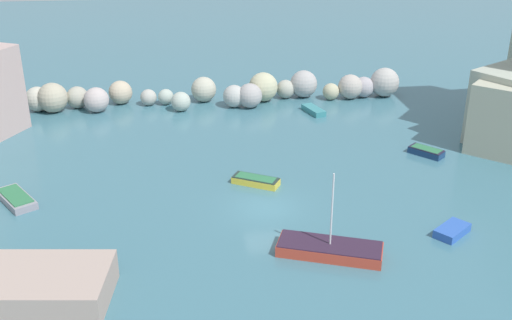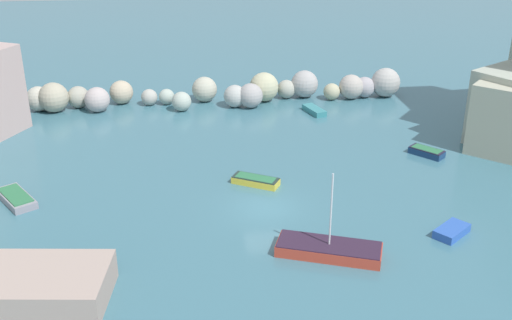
{
  "view_description": "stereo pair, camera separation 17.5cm",
  "coord_description": "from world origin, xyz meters",
  "px_view_note": "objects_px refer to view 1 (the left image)",
  "views": [
    {
      "loc": [
        -4.45,
        -33.59,
        18.3
      ],
      "look_at": [
        0.0,
        5.14,
        1.0
      ],
      "focal_mm": 43.33,
      "sensor_mm": 36.0,
      "label": 1
    },
    {
      "loc": [
        -4.28,
        -33.61,
        18.3
      ],
      "look_at": [
        0.0,
        5.14,
        1.0
      ],
      "focal_mm": 43.33,
      "sensor_mm": 36.0,
      "label": 2
    }
  ],
  "objects_px": {
    "moored_boat_3": "(426,151)",
    "moored_boat_4": "(452,231)",
    "stone_dock": "(26,287)",
    "moored_boat_1": "(256,181)",
    "moored_boat_2": "(330,249)",
    "moored_boat_5": "(16,199)",
    "moored_boat_0": "(314,110)"
  },
  "relations": [
    {
      "from": "moored_boat_0",
      "to": "moored_boat_3",
      "type": "distance_m",
      "value": 12.03
    },
    {
      "from": "moored_boat_1",
      "to": "moored_boat_3",
      "type": "distance_m",
      "value": 13.62
    },
    {
      "from": "moored_boat_1",
      "to": "moored_boat_3",
      "type": "relative_size",
      "value": 1.26
    },
    {
      "from": "moored_boat_4",
      "to": "moored_boat_5",
      "type": "xyz_separation_m",
      "value": [
        -25.82,
        6.96,
        0.01
      ]
    },
    {
      "from": "moored_boat_1",
      "to": "moored_boat_5",
      "type": "height_order",
      "value": "moored_boat_5"
    },
    {
      "from": "moored_boat_4",
      "to": "moored_boat_5",
      "type": "relative_size",
      "value": 0.65
    },
    {
      "from": "moored_boat_2",
      "to": "moored_boat_5",
      "type": "relative_size",
      "value": 1.55
    },
    {
      "from": "moored_boat_0",
      "to": "moored_boat_3",
      "type": "height_order",
      "value": "moored_boat_3"
    },
    {
      "from": "moored_boat_1",
      "to": "moored_boat_5",
      "type": "distance_m",
      "value": 15.39
    },
    {
      "from": "moored_boat_0",
      "to": "moored_boat_3",
      "type": "relative_size",
      "value": 1.1
    },
    {
      "from": "moored_boat_1",
      "to": "moored_boat_5",
      "type": "xyz_separation_m",
      "value": [
        -15.37,
        -0.82,
        -0.02
      ]
    },
    {
      "from": "moored_boat_2",
      "to": "moored_boat_4",
      "type": "bearing_deg",
      "value": -150.1
    },
    {
      "from": "moored_boat_1",
      "to": "moored_boat_2",
      "type": "distance_m",
      "value": 9.54
    },
    {
      "from": "moored_boat_1",
      "to": "moored_boat_0",
      "type": "bearing_deg",
      "value": 92.81
    },
    {
      "from": "stone_dock",
      "to": "moored_boat_3",
      "type": "height_order",
      "value": "stone_dock"
    },
    {
      "from": "moored_boat_1",
      "to": "moored_boat_4",
      "type": "distance_m",
      "value": 13.03
    },
    {
      "from": "stone_dock",
      "to": "moored_boat_5",
      "type": "height_order",
      "value": "stone_dock"
    },
    {
      "from": "stone_dock",
      "to": "moored_boat_3",
      "type": "relative_size",
      "value": 3.05
    },
    {
      "from": "moored_boat_5",
      "to": "moored_boat_2",
      "type": "bearing_deg",
      "value": -147.56
    },
    {
      "from": "stone_dock",
      "to": "moored_boat_2",
      "type": "relative_size",
      "value": 1.34
    },
    {
      "from": "moored_boat_4",
      "to": "moored_boat_1",
      "type": "bearing_deg",
      "value": -75.31
    },
    {
      "from": "stone_dock",
      "to": "moored_boat_1",
      "type": "xyz_separation_m",
      "value": [
        12.37,
        11.41,
        -0.52
      ]
    },
    {
      "from": "stone_dock",
      "to": "moored_boat_3",
      "type": "xyz_separation_m",
      "value": [
        25.54,
        14.88,
        -0.51
      ]
    },
    {
      "from": "moored_boat_3",
      "to": "moored_boat_4",
      "type": "xyz_separation_m",
      "value": [
        -2.71,
        -11.24,
        -0.04
      ]
    },
    {
      "from": "stone_dock",
      "to": "moored_boat_1",
      "type": "height_order",
      "value": "stone_dock"
    },
    {
      "from": "moored_boat_0",
      "to": "moored_boat_2",
      "type": "xyz_separation_m",
      "value": [
        -3.71,
        -22.68,
        0.11
      ]
    },
    {
      "from": "stone_dock",
      "to": "moored_boat_4",
      "type": "height_order",
      "value": "stone_dock"
    },
    {
      "from": "stone_dock",
      "to": "moored_boat_1",
      "type": "bearing_deg",
      "value": 42.68
    },
    {
      "from": "moored_boat_0",
      "to": "moored_boat_1",
      "type": "distance_m",
      "value": 15.17
    },
    {
      "from": "moored_boat_0",
      "to": "moored_boat_5",
      "type": "xyz_separation_m",
      "value": [
        -22.06,
        -14.43,
        0.02
      ]
    },
    {
      "from": "stone_dock",
      "to": "moored_boat_1",
      "type": "distance_m",
      "value": 16.83
    },
    {
      "from": "stone_dock",
      "to": "moored_boat_3",
      "type": "distance_m",
      "value": 29.56
    }
  ]
}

